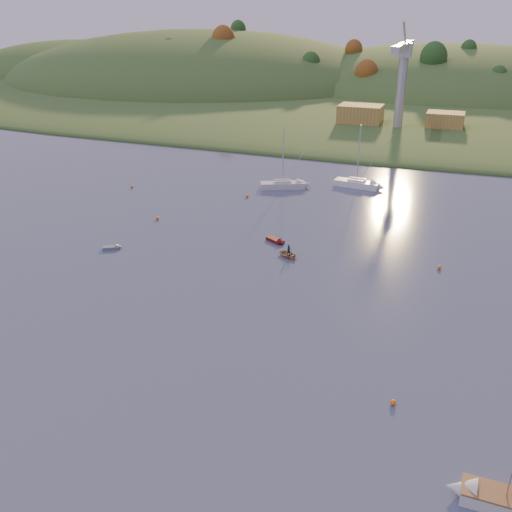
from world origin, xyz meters
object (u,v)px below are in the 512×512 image
(canoe, at_px, (289,255))
(grey_dinghy, at_px, (115,247))
(fishing_boat, at_px, (499,495))
(red_tender, at_px, (278,241))
(sailboat_near, at_px, (283,184))
(sailboat_far, at_px, (357,183))

(canoe, distance_m, grey_dinghy, 23.82)
(fishing_boat, distance_m, canoe, 42.56)
(canoe, height_order, red_tender, red_tender)
(red_tender, relative_size, grey_dinghy, 1.24)
(fishing_boat, xyz_separation_m, sailboat_near, (-35.58, 63.82, -0.20))
(canoe, relative_size, red_tender, 0.88)
(fishing_boat, height_order, sailboat_far, sailboat_far)
(fishing_boat, bearing_deg, grey_dinghy, -29.06)
(sailboat_near, bearing_deg, red_tender, -98.21)
(fishing_boat, relative_size, canoe, 2.21)
(red_tender, bearing_deg, fishing_boat, -24.32)
(canoe, distance_m, red_tender, 5.12)
(fishing_boat, relative_size, sailboat_near, 0.60)
(grey_dinghy, bearing_deg, sailboat_near, 39.34)
(grey_dinghy, bearing_deg, sailboat_far, 27.40)
(sailboat_far, height_order, red_tender, sailboat_far)
(sailboat_far, bearing_deg, red_tender, -92.13)
(sailboat_near, height_order, red_tender, sailboat_near)
(red_tender, distance_m, grey_dinghy, 22.51)
(sailboat_far, relative_size, grey_dinghy, 4.13)
(fishing_boat, relative_size, grey_dinghy, 2.41)
(sailboat_near, distance_m, canoe, 31.30)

